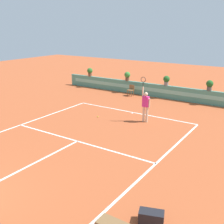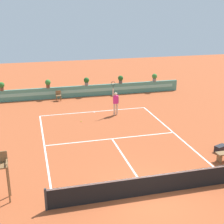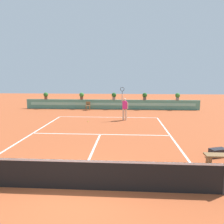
{
  "view_description": "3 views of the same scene",
  "coord_description": "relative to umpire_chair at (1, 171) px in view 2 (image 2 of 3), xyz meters",
  "views": [
    {
      "loc": [
        8.17,
        -2.95,
        5.31
      ],
      "look_at": [
        0.57,
        8.56,
        1.0
      ],
      "focal_mm": 44.69,
      "sensor_mm": 36.0,
      "label": 1
    },
    {
      "loc": [
        -4.67,
        -11.46,
        7.93
      ],
      "look_at": [
        0.57,
        8.56,
        1.0
      ],
      "focal_mm": 52.02,
      "sensor_mm": 36.0,
      "label": 2
    },
    {
      "loc": [
        1.52,
        -6.14,
        3.44
      ],
      "look_at": [
        0.57,
        8.56,
        1.0
      ],
      "focal_mm": 35.1,
      "sensor_mm": 36.0,
      "label": 3
    }
  ],
  "objects": [
    {
      "name": "ground_plane",
      "position": [
        6.1,
        4.74,
        -1.34
      ],
      "size": [
        60.0,
        60.0,
        0.0
      ],
      "primitive_type": "plane",
      "color": "#A84C28"
    },
    {
      "name": "court_lines",
      "position": [
        6.1,
        5.45,
        -1.34
      ],
      "size": [
        8.32,
        11.94,
        0.01
      ],
      "color": "white",
      "rests_on": "ground"
    },
    {
      "name": "net",
      "position": [
        6.1,
        -1.26,
        -0.83
      ],
      "size": [
        8.92,
        0.1,
        1.0
      ],
      "color": "#333333",
      "rests_on": "ground"
    },
    {
      "name": "back_wall_barrier",
      "position": [
        6.1,
        15.12,
        -0.84
      ],
      "size": [
        18.0,
        0.21,
        1.0
      ],
      "color": "#4C8E7A",
      "rests_on": "ground"
    },
    {
      "name": "umpire_chair",
      "position": [
        0.0,
        0.0,
        0.0
      ],
      "size": [
        0.6,
        0.6,
        2.14
      ],
      "color": "brown",
      "rests_on": "ground"
    },
    {
      "name": "ball_kid_chair",
      "position": [
        3.77,
        14.39,
        -0.86
      ],
      "size": [
        0.44,
        0.44,
        0.85
      ],
      "color": "brown",
      "rests_on": "ground"
    },
    {
      "name": "gear_bag",
      "position": [
        11.58,
        1.86,
        -1.16
      ],
      "size": [
        0.78,
        0.57,
        0.36
      ],
      "primitive_type": "cube",
      "rotation": [
        0.0,
        0.0,
        0.34
      ],
      "color": "black",
      "rests_on": "ground"
    },
    {
      "name": "tennis_player",
      "position": [
        7.51,
        9.47,
        -0.29
      ],
      "size": [
        0.62,
        0.22,
        2.58
      ],
      "color": "beige",
      "rests_on": "ground"
    },
    {
      "name": "tennis_ball_near_baseline",
      "position": [
        4.76,
        8.63,
        -1.31
      ],
      "size": [
        0.07,
        0.07,
        0.07
      ],
      "primitive_type": "sphere",
      "color": "#CCE033",
      "rests_on": "ground"
    },
    {
      "name": "potted_plant_centre",
      "position": [
        6.37,
        15.13,
        0.07
      ],
      "size": [
        0.48,
        0.48,
        0.72
      ],
      "color": "gray",
      "rests_on": "back_wall_barrier"
    },
    {
      "name": "potted_plant_far_right",
      "position": [
        12.84,
        15.13,
        0.07
      ],
      "size": [
        0.48,
        0.48,
        0.72
      ],
      "color": "gray",
      "rests_on": "back_wall_barrier"
    },
    {
      "name": "potted_plant_right",
      "position": [
        9.53,
        15.13,
        0.07
      ],
      "size": [
        0.48,
        0.48,
        0.72
      ],
      "color": "#514C47",
      "rests_on": "back_wall_barrier"
    },
    {
      "name": "potted_plant_far_left",
      "position": [
        -0.83,
        15.13,
        0.07
      ],
      "size": [
        0.48,
        0.48,
        0.72
      ],
      "color": "brown",
      "rests_on": "back_wall_barrier"
    },
    {
      "name": "potted_plant_left",
      "position": [
        2.99,
        15.13,
        0.07
      ],
      "size": [
        0.48,
        0.48,
        0.72
      ],
      "color": "brown",
      "rests_on": "back_wall_barrier"
    }
  ]
}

